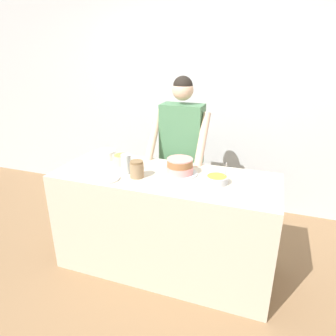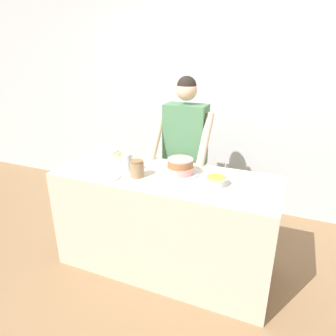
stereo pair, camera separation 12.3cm
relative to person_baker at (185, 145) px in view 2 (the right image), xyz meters
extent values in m
plane|color=#93704C|center=(0.03, -0.94, -0.98)|extent=(14.00, 14.00, 0.00)
cube|color=silver|center=(0.03, 0.84, 0.32)|extent=(10.00, 0.05, 2.60)
cube|color=beige|center=(0.03, -0.58, -0.53)|extent=(1.84, 0.71, 0.90)
cylinder|color=#2D2D38|center=(-0.09, 0.01, -0.59)|extent=(0.12, 0.12, 0.79)
cylinder|color=#2D2D38|center=(0.09, 0.01, -0.59)|extent=(0.12, 0.12, 0.79)
cube|color=#4C7F56|center=(0.00, 0.01, 0.10)|extent=(0.40, 0.22, 0.59)
cylinder|color=beige|center=(-0.24, -0.15, 0.10)|extent=(0.07, 0.38, 0.50)
cylinder|color=beige|center=(0.24, -0.15, 0.10)|extent=(0.07, 0.38, 0.50)
sphere|color=beige|center=(0.00, 0.01, 0.53)|extent=(0.20, 0.20, 0.20)
sphere|color=black|center=(0.00, 0.01, 0.56)|extent=(0.18, 0.18, 0.18)
cylinder|color=silver|center=(0.15, -0.52, -0.08)|extent=(0.29, 0.29, 0.01)
cylinder|color=pink|center=(0.15, -0.52, -0.04)|extent=(0.22, 0.22, 0.06)
cylinder|color=#9E663D|center=(0.15, -0.52, 0.01)|extent=(0.21, 0.21, 0.06)
cylinder|color=pink|center=(0.15, -0.52, 0.05)|extent=(0.21, 0.21, 0.01)
cylinder|color=white|center=(-0.62, -0.39, -0.04)|extent=(0.18, 0.18, 0.08)
cylinder|color=white|center=(-0.62, -0.39, -0.01)|extent=(0.16, 0.16, 0.01)
cylinder|color=beige|center=(-0.40, -0.48, -0.04)|extent=(0.16, 0.16, 0.09)
cylinder|color=olive|center=(-0.40, -0.48, 0.00)|extent=(0.14, 0.14, 0.01)
cylinder|color=silver|center=(0.47, -0.60, -0.05)|extent=(0.17, 0.17, 0.06)
cylinder|color=#EF9938|center=(0.47, -0.60, -0.03)|extent=(0.15, 0.15, 0.01)
cylinder|color=silver|center=(0.53, -0.58, 0.01)|extent=(0.02, 0.07, 0.17)
cylinder|color=silver|center=(-0.28, -0.64, 0.00)|extent=(0.08, 0.08, 0.16)
cylinder|color=white|center=(-0.38, -0.82, -0.08)|extent=(0.23, 0.23, 0.01)
cylinder|color=#9E7F5B|center=(-0.16, -0.70, -0.02)|extent=(0.11, 0.11, 0.12)
cylinder|color=olive|center=(-0.16, -0.70, 0.05)|extent=(0.10, 0.10, 0.02)
camera|label=1|loc=(0.82, -2.70, 0.87)|focal=32.00mm
camera|label=2|loc=(0.93, -2.65, 0.87)|focal=32.00mm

